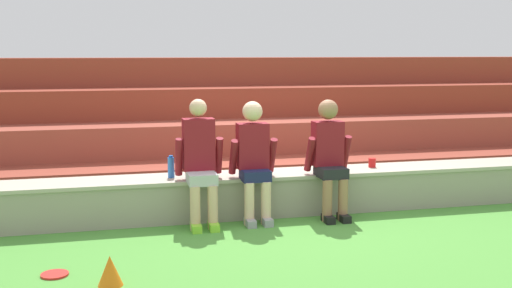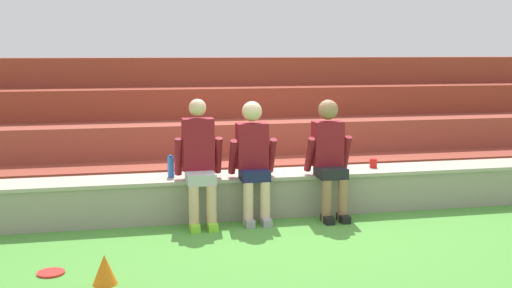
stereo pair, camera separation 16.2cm
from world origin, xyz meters
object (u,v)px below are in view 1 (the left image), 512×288
at_px(person_center, 330,155).
at_px(plastic_cup_left_end, 372,163).
at_px(person_left_of_center, 254,157).
at_px(water_bottle_near_right, 171,167).
at_px(sports_cone, 110,271).
at_px(person_far_left, 200,160).
at_px(frisbee, 55,274).

xyz_separation_m(person_center, plastic_cup_left_end, (0.69, 0.36, -0.18)).
xyz_separation_m(person_left_of_center, person_center, (0.88, -0.04, -0.00)).
distance_m(water_bottle_near_right, sports_cone, 2.08).
xyz_separation_m(person_far_left, person_left_of_center, (0.60, -0.01, 0.00)).
relative_size(person_left_of_center, water_bottle_near_right, 5.33).
xyz_separation_m(person_center, sports_cone, (-2.47, -1.59, -0.59)).
bearing_deg(water_bottle_near_right, sports_cone, -110.27).
bearing_deg(person_center, person_far_left, 178.12).
relative_size(person_left_of_center, frisbee, 5.76).
distance_m(person_center, water_bottle_near_right, 1.80).
xyz_separation_m(water_bottle_near_right, sports_cone, (-0.70, -1.90, -0.48)).
xyz_separation_m(frisbee, sports_cone, (0.46, -0.35, 0.12)).
distance_m(water_bottle_near_right, plastic_cup_left_end, 2.46).
distance_m(person_center, frisbee, 3.26).
bearing_deg(water_bottle_near_right, person_center, -10.00).
bearing_deg(sports_cone, water_bottle_near_right, 69.73).
height_order(person_center, frisbee, person_center).
height_order(water_bottle_near_right, plastic_cup_left_end, water_bottle_near_right).
height_order(person_far_left, frisbee, person_far_left).
xyz_separation_m(plastic_cup_left_end, frisbee, (-3.62, -1.60, -0.53)).
bearing_deg(plastic_cup_left_end, person_far_left, -171.93).
relative_size(person_left_of_center, sports_cone, 5.33).
relative_size(water_bottle_near_right, sports_cone, 1.00).
height_order(person_center, sports_cone, person_center).
distance_m(plastic_cup_left_end, frisbee, 3.99).
height_order(person_left_of_center, frisbee, person_left_of_center).
distance_m(plastic_cup_left_end, sports_cone, 3.73).
bearing_deg(frisbee, water_bottle_near_right, 53.25).
bearing_deg(plastic_cup_left_end, sports_cone, -148.36).
distance_m(water_bottle_near_right, frisbee, 2.03).
distance_m(person_far_left, person_center, 1.48).
bearing_deg(person_left_of_center, person_far_left, 179.17).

